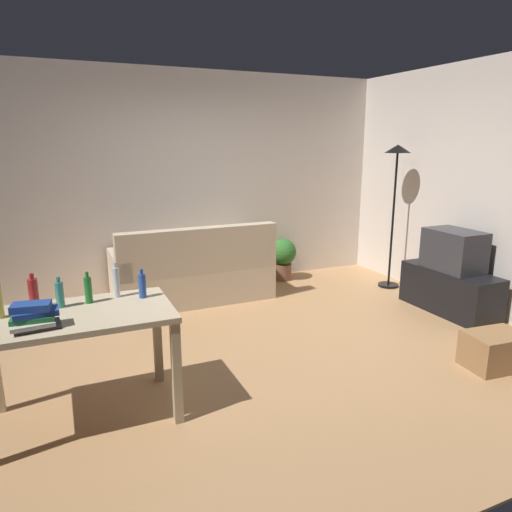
% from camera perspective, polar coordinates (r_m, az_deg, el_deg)
% --- Properties ---
extents(ground_plane, '(5.20, 4.40, 0.02)m').
position_cam_1_polar(ground_plane, '(4.37, 1.50, -11.32)').
color(ground_plane, tan).
extents(wall_rear, '(5.20, 0.10, 2.70)m').
position_cam_1_polar(wall_rear, '(6.03, -7.56, 9.02)').
color(wall_rear, silver).
rests_on(wall_rear, ground_plane).
extents(wall_right, '(0.10, 4.40, 2.70)m').
position_cam_1_polar(wall_right, '(5.61, 26.54, 7.34)').
color(wall_right, beige).
rests_on(wall_right, ground_plane).
extents(couch, '(1.83, 0.84, 0.92)m').
position_cam_1_polar(couch, '(5.57, -7.66, -2.30)').
color(couch, beige).
rests_on(couch, ground_plane).
extents(tv_stand, '(0.44, 1.10, 0.48)m').
position_cam_1_polar(tv_stand, '(5.60, 22.62, -3.93)').
color(tv_stand, black).
rests_on(tv_stand, ground_plane).
extents(tv, '(0.41, 0.60, 0.44)m').
position_cam_1_polar(tv, '(5.48, 23.09, 0.66)').
color(tv, '#2D2D33').
rests_on(tv, tv_stand).
extents(torchiere_lamp, '(0.32, 0.32, 1.81)m').
position_cam_1_polar(torchiere_lamp, '(6.10, 16.75, 9.21)').
color(torchiere_lamp, black).
rests_on(torchiere_lamp, ground_plane).
extents(desk, '(1.21, 0.71, 0.76)m').
position_cam_1_polar(desk, '(3.31, -20.76, -8.29)').
color(desk, '#C6B28E').
rests_on(desk, ground_plane).
extents(potted_plant, '(0.36, 0.36, 0.57)m').
position_cam_1_polar(potted_plant, '(6.34, 3.31, -0.01)').
color(potted_plant, brown).
rests_on(potted_plant, ground_plane).
extents(storage_box, '(0.51, 0.39, 0.30)m').
position_cam_1_polar(storage_box, '(4.44, 27.19, -10.24)').
color(storage_box, olive).
rests_on(storage_box, ground_plane).
extents(bottle_red, '(0.06, 0.06, 0.24)m').
position_cam_1_polar(bottle_red, '(3.44, -25.58, -4.12)').
color(bottle_red, '#AD2323').
rests_on(bottle_red, desk).
extents(bottle_tall, '(0.05, 0.05, 0.21)m').
position_cam_1_polar(bottle_tall, '(3.39, -22.90, -4.34)').
color(bottle_tall, teal).
rests_on(bottle_tall, desk).
extents(bottle_green, '(0.05, 0.05, 0.22)m').
position_cam_1_polar(bottle_green, '(3.41, -19.86, -3.88)').
color(bottle_green, '#1E722D').
rests_on(bottle_green, desk).
extents(bottle_clear, '(0.05, 0.05, 0.26)m').
position_cam_1_polar(bottle_clear, '(3.47, -16.75, -3.05)').
color(bottle_clear, silver).
rests_on(bottle_clear, desk).
extents(bottle_blue, '(0.05, 0.05, 0.21)m').
position_cam_1_polar(bottle_blue, '(3.42, -13.75, -3.51)').
color(bottle_blue, '#2347A3').
rests_on(bottle_blue, desk).
extents(book_stack, '(0.29, 0.20, 0.16)m').
position_cam_1_polar(book_stack, '(3.09, -25.56, -6.76)').
color(book_stack, '#333338').
rests_on(book_stack, desk).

